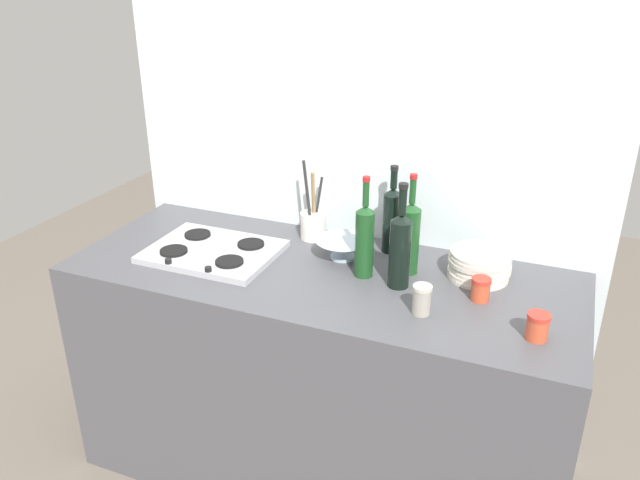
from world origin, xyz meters
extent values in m
plane|color=#6B6056|center=(0.00, 0.00, 0.00)|extent=(6.00, 6.00, 0.00)
cube|color=#4C4C51|center=(0.00, 0.00, 0.45)|extent=(1.80, 0.70, 0.90)
cube|color=silver|center=(0.00, 0.38, 1.29)|extent=(1.90, 0.06, 2.58)
cube|color=#B2B2B7|center=(-0.42, -0.03, 0.91)|extent=(0.47, 0.36, 0.02)
cylinder|color=black|center=(-0.53, -0.11, 0.93)|extent=(0.10, 0.10, 0.01)
cylinder|color=black|center=(-0.30, -0.11, 0.93)|extent=(0.10, 0.10, 0.01)
cylinder|color=black|center=(-0.53, 0.05, 0.93)|extent=(0.10, 0.10, 0.01)
cylinder|color=black|center=(-0.30, 0.05, 0.93)|extent=(0.10, 0.10, 0.01)
cylinder|color=black|center=(-0.50, -0.19, 0.93)|extent=(0.02, 0.02, 0.02)
cylinder|color=black|center=(-0.34, -0.19, 0.93)|extent=(0.02, 0.02, 0.02)
cylinder|color=silver|center=(0.52, 0.16, 0.91)|extent=(0.21, 0.21, 0.01)
cylinder|color=silver|center=(0.52, 0.17, 0.92)|extent=(0.21, 0.21, 0.01)
cylinder|color=silver|center=(0.53, 0.17, 0.93)|extent=(0.21, 0.21, 0.01)
cylinder|color=silver|center=(0.53, 0.17, 0.95)|extent=(0.21, 0.21, 0.01)
cylinder|color=silver|center=(0.52, 0.17, 0.96)|extent=(0.21, 0.21, 0.01)
cylinder|color=silver|center=(0.52, 0.16, 0.98)|extent=(0.21, 0.21, 0.01)
cylinder|color=silver|center=(0.53, 0.17, 0.99)|extent=(0.21, 0.21, 0.01)
cylinder|color=black|center=(0.18, 0.26, 1.01)|extent=(0.07, 0.07, 0.22)
cone|color=black|center=(0.18, 0.26, 1.14)|extent=(0.07, 0.07, 0.02)
cylinder|color=black|center=(0.18, 0.26, 1.18)|extent=(0.03, 0.03, 0.07)
cylinder|color=black|center=(0.18, 0.26, 1.23)|extent=(0.03, 0.03, 0.02)
cylinder|color=black|center=(0.28, 0.00, 1.02)|extent=(0.07, 0.07, 0.23)
cone|color=black|center=(0.28, 0.00, 1.15)|extent=(0.07, 0.07, 0.02)
cylinder|color=black|center=(0.28, 0.00, 1.20)|extent=(0.03, 0.03, 0.09)
cylinder|color=black|center=(0.28, 0.00, 1.26)|extent=(0.03, 0.03, 0.02)
cylinder|color=#19471E|center=(0.15, 0.03, 1.02)|extent=(0.06, 0.06, 0.24)
cone|color=#19471E|center=(0.15, 0.03, 1.15)|extent=(0.06, 0.06, 0.02)
cylinder|color=#19471E|center=(0.15, 0.03, 1.20)|extent=(0.02, 0.02, 0.09)
cylinder|color=#B21E1E|center=(0.15, 0.03, 1.25)|extent=(0.03, 0.03, 0.02)
cylinder|color=#19471E|center=(0.29, 0.11, 1.02)|extent=(0.07, 0.07, 0.23)
cone|color=#19471E|center=(0.29, 0.11, 1.15)|extent=(0.07, 0.07, 0.02)
cylinder|color=#19471E|center=(0.29, 0.11, 1.20)|extent=(0.02, 0.02, 0.09)
cylinder|color=#B21E1E|center=(0.29, 0.11, 1.25)|extent=(0.03, 0.03, 0.02)
cylinder|color=silver|center=(0.04, 0.13, 0.91)|extent=(0.09, 0.09, 0.01)
cone|color=silver|center=(0.04, 0.13, 0.94)|extent=(0.20, 0.20, 0.06)
cylinder|color=silver|center=(-0.13, 0.26, 0.95)|extent=(0.10, 0.10, 0.10)
cylinder|color=#997247|center=(-0.13, 0.25, 1.06)|extent=(0.02, 0.05, 0.24)
cylinder|color=#262626|center=(-0.12, 0.28, 1.04)|extent=(0.03, 0.04, 0.20)
cylinder|color=#262626|center=(-0.15, 0.24, 1.08)|extent=(0.05, 0.03, 0.28)
cylinder|color=#C64C2D|center=(0.74, -0.16, 0.93)|extent=(0.06, 0.06, 0.07)
cylinder|color=red|center=(0.74, -0.16, 0.98)|extent=(0.07, 0.07, 0.01)
cylinder|color=#9E998C|center=(0.40, -0.15, 0.94)|extent=(0.06, 0.06, 0.08)
cylinder|color=beige|center=(0.40, -0.15, 0.99)|extent=(0.06, 0.06, 0.01)
cylinder|color=#C64C2D|center=(0.55, 0.01, 0.93)|extent=(0.06, 0.06, 0.07)
cylinder|color=red|center=(0.55, 0.01, 0.97)|extent=(0.06, 0.06, 0.01)
camera|label=1|loc=(0.76, -1.83, 1.92)|focal=35.49mm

